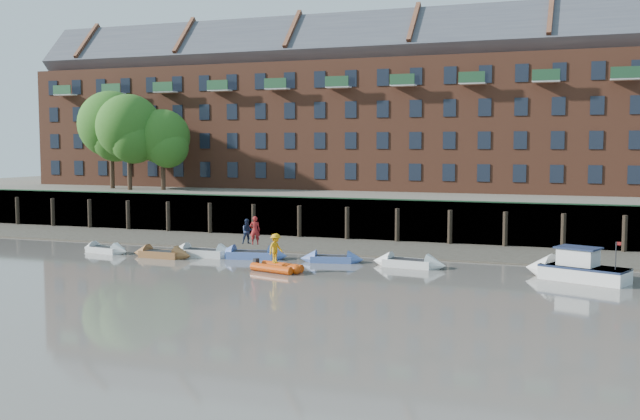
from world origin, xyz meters
The scene contains 18 objects.
ground centered at (0.00, 0.00, 0.00)m, with size 220.00×220.00×0.00m, color #666059.
foreshore centered at (0.00, 18.00, 0.00)m, with size 110.00×8.00×0.50m, color #3D382F.
mud_band centered at (0.00, 14.60, 0.00)m, with size 110.00×1.60×0.10m, color #4C4336.
river_wall centered at (0.00, 22.38, 1.59)m, with size 110.00×1.23×3.30m.
bank_terrace centered at (0.00, 36.00, 1.60)m, with size 110.00×28.00×3.20m, color #5E594D.
apartment_terrace centered at (0.00, 36.99, 12.82)m, with size 80.60×15.56×20.98m.
tree_cluster centered at (-25.62, 27.35, 9.00)m, with size 11.76×7.74×9.40m.
rowboat_0 centered at (-15.58, 9.61, 0.21)m, with size 4.18×1.85×1.17m.
rowboat_1 centered at (-10.68, 9.02, 0.23)m, with size 4.49×1.50×1.29m.
rowboat_2 centered at (-8.33, 10.33, 0.25)m, with size 4.91×1.58×1.41m.
rowboat_3 centered at (-4.93, 10.62, 0.25)m, with size 4.95×2.08×1.39m.
rowboat_4 centered at (0.48, 11.00, 0.21)m, with size 4.20×1.93×1.18m.
rowboat_5 centered at (5.49, 10.83, 0.24)m, with size 4.81×1.93×1.36m.
rib_tender centered at (-1.27, 6.54, 0.24)m, with size 3.28×2.27×0.55m.
motor_launch centered at (14.68, 9.78, 0.60)m, with size 6.00×3.86×2.36m.
person_rower_a centered at (-4.67, 10.59, 1.87)m, with size 0.68×0.44×1.86m, color maroon.
person_rower_b centered at (-5.27, 10.74, 1.76)m, with size 0.80×0.62×1.65m, color #19233F.
person_rib_crew centered at (-1.45, 6.54, 1.38)m, with size 1.12×0.64×1.73m, color orange.
Camera 1 is at (15.83, -33.21, 7.38)m, focal length 42.00 mm.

